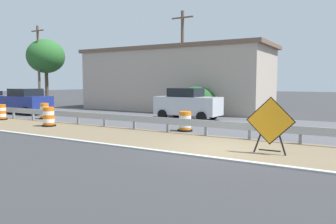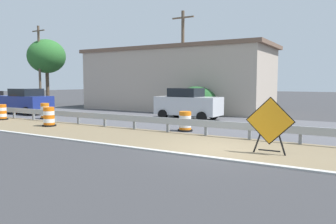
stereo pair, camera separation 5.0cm
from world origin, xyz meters
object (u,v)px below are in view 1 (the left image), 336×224
Objects in this scene: warning_sign_diamond at (270,123)px; car_lead_far_lane at (25,101)px; traffic_barrel_mid at (1,113)px; traffic_barrel_far at (45,112)px; traffic_barrel_nearest at (185,122)px; utility_pole_mid at (39,65)px; traffic_barrel_close at (49,118)px; utility_pole_near at (182,61)px; car_mid_far_lane at (188,104)px.

warning_sign_diamond is 20.26m from car_lead_far_lane.
traffic_barrel_mid is 0.95× the size of traffic_barrel_far.
traffic_barrel_nearest is 14.92m from car_lead_far_lane.
utility_pole_mid reaches higher than traffic_barrel_nearest.
traffic_barrel_far is 0.13× the size of utility_pole_mid.
traffic_barrel_close is 1.01× the size of traffic_barrel_far.
traffic_barrel_far is at bearing 54.39° from traffic_barrel_close.
warning_sign_diamond is 0.25× the size of utility_pole_near.
traffic_barrel_close is at bearing 164.25° from utility_pole_near.
traffic_barrel_close is 0.23× the size of car_lead_far_lane.
traffic_barrel_mid is 0.13× the size of utility_pole_near.
utility_pole_near is (7.95, 4.41, 3.60)m from traffic_barrel_nearest.
warning_sign_diamond is 28.64m from utility_pole_mid.
traffic_barrel_close is at bearing -125.61° from traffic_barrel_far.
utility_pole_mid is at bearing 170.25° from car_mid_far_lane.
car_mid_far_lane is (4.54, -8.26, 0.55)m from traffic_barrel_far.
car_mid_far_lane is at bearing -140.09° from warning_sign_diamond.
utility_pole_near reaches higher than warning_sign_diamond.
warning_sign_diamond is 10.54m from car_mid_far_lane.
utility_pole_near reaches higher than traffic_barrel_close.
warning_sign_diamond is at bearing -94.90° from traffic_barrel_mid.
traffic_barrel_mid reaches higher than traffic_barrel_nearest.
car_mid_far_lane is 19.60m from utility_pole_mid.
traffic_barrel_far is (0.09, 10.50, 0.03)m from traffic_barrel_nearest.
traffic_barrel_nearest is 10.50m from traffic_barrel_far.
utility_pole_mid reaches higher than car_lead_far_lane.
traffic_barrel_mid is 0.23× the size of car_mid_far_lane.
traffic_barrel_nearest is 23.09m from utility_pole_mid.
traffic_barrel_nearest is at bearing -125.49° from warning_sign_diamond.
utility_pole_mid reaches higher than traffic_barrel_close.
utility_pole_near is at bearing -39.91° from traffic_barrel_mid.
car_mid_far_lane is at bearing -61.20° from traffic_barrel_far.
traffic_barrel_close is 8.51m from car_lead_far_lane.
car_lead_far_lane is at bearing 34.54° from traffic_barrel_mid.
traffic_barrel_nearest is 0.93× the size of traffic_barrel_close.
car_mid_far_lane reaches higher than traffic_barrel_nearest.
traffic_barrel_close is 0.25× the size of car_mid_far_lane.
car_lead_far_lane is at bearing -134.95° from utility_pole_mid.
car_lead_far_lane is 12.50m from utility_pole_near.
traffic_barrel_nearest is (3.16, 4.86, -0.61)m from warning_sign_diamond.
traffic_barrel_nearest is 0.12× the size of utility_pole_mid.
utility_pole_near is at bearing 29.03° from traffic_barrel_nearest.
car_lead_far_lane is 12.89m from car_mid_far_lane.
car_lead_far_lane reaches higher than traffic_barrel_close.
traffic_barrel_close is at bearing -126.60° from utility_pole_mid.
traffic_barrel_nearest is 0.23× the size of car_mid_far_lane.
car_lead_far_lane is (4.88, 19.66, -0.08)m from warning_sign_diamond.
car_lead_far_lane is (3.40, 2.34, 0.53)m from traffic_barrel_mid.
utility_pole_near reaches higher than traffic_barrel_mid.
traffic_barrel_far is 13.97m from utility_pole_mid.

